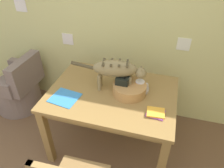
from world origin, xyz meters
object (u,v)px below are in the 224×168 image
magazine (65,98)px  wicker_basket (129,89)px  wicker_armchair (18,90)px  cat (117,70)px  dining_table (112,99)px  book_stack (156,113)px  toaster (124,82)px  saucer_bowl (139,89)px  coffee_mug (140,85)px

magazine → wicker_basket: bearing=30.9°
magazine → wicker_armchair: 1.21m
wicker_basket → wicker_armchair: (-1.56, 0.24, -0.54)m
cat → wicker_basket: cat is taller
wicker_armchair → wicker_basket: bearing=-97.4°
wicker_armchair → magazine: bearing=-114.4°
dining_table → wicker_basket: wicker_basket is taller
dining_table → book_stack: 0.49m
wicker_basket → toaster: bearing=144.0°
dining_table → magazine: bearing=-153.2°
book_stack → wicker_basket: wicker_basket is taller
saucer_bowl → coffee_mug: bearing=-0.0°
coffee_mug → book_stack: size_ratio=0.79×
cat → wicker_basket: bearing=65.9°
toaster → saucer_bowl: bearing=7.6°
toaster → wicker_basket: bearing=-36.0°
saucer_bowl → wicker_basket: size_ratio=0.58×
wicker_basket → dining_table: bearing=-167.6°
dining_table → wicker_armchair: 1.48m
wicker_armchair → dining_table: bearing=-99.8°
book_stack → wicker_armchair: book_stack is taller
cat → toaster: bearing=96.1°
wicker_basket → coffee_mug: bearing=39.2°
dining_table → cat: 0.32m
coffee_mug → toaster: size_ratio=0.64×
cat → wicker_armchair: (-1.43, 0.21, -0.70)m
toaster → wicker_armchair: 1.61m
wicker_basket → wicker_armchair: 1.67m
cat → dining_table: bearing=-32.1°
dining_table → toaster: bearing=43.8°
wicker_basket → toaster: (-0.07, 0.05, 0.03)m
cat → magazine: size_ratio=2.80×
coffee_mug → magazine: (-0.66, -0.31, -0.06)m
dining_table → coffee_mug: 0.32m
cat → saucer_bowl: bearing=90.0°
book_stack → coffee_mug: bearing=122.8°
saucer_bowl → wicker_armchair: 1.73m
toaster → wicker_armchair: (-1.49, 0.19, -0.57)m
saucer_bowl → book_stack: size_ratio=1.12×
magazine → coffee_mug: bearing=33.4°
dining_table → toaster: (0.09, 0.09, 0.18)m
cat → saucer_bowl: (0.22, 0.04, -0.21)m
wicker_basket → toaster: size_ratio=1.60×
coffee_mug → magazine: bearing=-154.5°
dining_table → magazine: magazine is taller
dining_table → toaster: 0.22m
saucer_bowl → cat: bearing=-169.9°
magazine → toaster: 0.58m
coffee_mug → wicker_armchair: coffee_mug is taller
cat → wicker_basket: 0.22m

